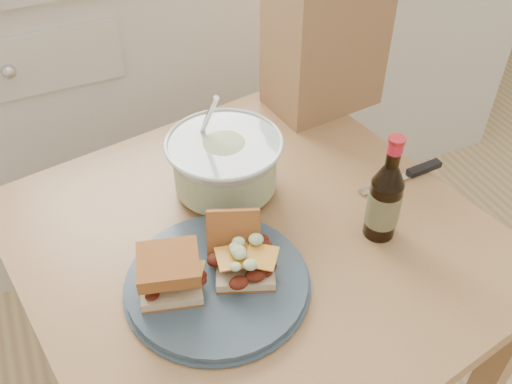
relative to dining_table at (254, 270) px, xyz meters
name	(u,v)px	position (x,y,z in m)	size (l,w,h in m)	color
cabinet_run	(176,70)	(0.15, 0.99, -0.11)	(2.50, 0.64, 0.94)	silver
dining_table	(254,270)	(0.00, 0.00, 0.00)	(0.94, 0.94, 0.68)	#A67E4E
plate	(217,282)	(-0.11, -0.08, 0.11)	(0.31, 0.31, 0.02)	#3C5062
sandwich_left	(170,273)	(-0.18, -0.07, 0.16)	(0.12, 0.11, 0.07)	beige
sandwich_right	(241,253)	(-0.06, -0.07, 0.15)	(0.12, 0.16, 0.08)	beige
coleslaw_bowl	(225,166)	(0.00, 0.14, 0.16)	(0.23, 0.23, 0.23)	silver
beer_bottle	(385,200)	(0.22, -0.09, 0.18)	(0.06, 0.06, 0.22)	black
knife	(414,172)	(0.38, 0.02, 0.11)	(0.20, 0.03, 0.01)	silver
paper_bag	(325,41)	(0.33, 0.35, 0.26)	(0.25, 0.16, 0.33)	#A4784F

